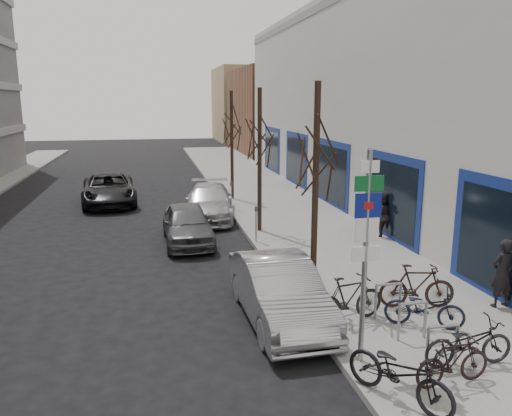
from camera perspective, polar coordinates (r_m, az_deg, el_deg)
name	(u,v)px	position (r m, az deg, el deg)	size (l,w,h in m)	color
ground	(237,381)	(9.68, -2.17, -19.19)	(120.00, 120.00, 0.00)	black
sidewalk_east	(307,229)	(19.71, 5.82, -2.45)	(5.00, 70.00, 0.15)	slate
commercial_building	(497,101)	(30.34, 25.85, 10.94)	(20.00, 32.00, 10.00)	#B7B7B2
brick_building_far	(298,111)	(50.26, 4.80, 10.98)	(12.00, 14.00, 8.00)	brown
tan_building_far	(268,105)	(64.88, 1.37, 11.73)	(13.00, 12.00, 9.00)	#937A5B
highway_sign_pole	(366,245)	(9.33, 12.44, -4.16)	(0.55, 0.10, 4.20)	gray
bike_rack	(412,316)	(11.06, 17.45, -11.72)	(0.66, 2.26, 0.83)	gray
tree_near	(317,140)	(12.34, 6.94, 7.76)	(1.80, 1.80, 5.50)	black
tree_mid	(260,126)	(18.60, 0.42, 9.32)	(1.80, 1.80, 5.50)	black
tree_far	(232,120)	(24.98, -2.81, 10.04)	(1.80, 1.80, 5.50)	black
meter_front	(302,272)	(12.40, 5.32, -7.28)	(0.10, 0.08, 1.27)	gray
meter_mid	(256,220)	(17.51, 0.02, -1.42)	(0.10, 0.08, 1.27)	gray
meter_back	(231,193)	(22.80, -2.84, 1.77)	(0.10, 0.08, 1.27)	gray
bike_near_left	(400,368)	(8.90, 16.13, -17.13)	(0.60, 1.97, 1.20)	black
bike_near_right	(453,361)	(9.70, 21.61, -15.91)	(0.45, 1.51, 0.92)	black
bike_mid_curb	(425,304)	(11.71, 18.72, -10.39)	(0.52, 1.71, 1.04)	black
bike_mid_inner	(349,298)	(11.52, 10.54, -10.12)	(0.54, 1.82, 1.11)	black
bike_far_curb	(469,339)	(10.40, 23.16, -13.59)	(0.53, 1.76, 1.07)	black
bike_far_inner	(417,286)	(12.66, 17.91, -8.44)	(0.54, 1.83, 1.11)	black
parked_car_front	(279,291)	(11.69, 2.66, -9.42)	(1.55, 4.46, 1.47)	#A7A6AC
parked_car_mid	(187,224)	(18.05, -7.86, -1.81)	(1.67, 4.14, 1.41)	#535358
parked_car_back	(209,202)	(21.71, -5.37, 0.67)	(2.01, 4.96, 1.44)	#B5B4B9
lane_car	(109,189)	(25.71, -16.47, 2.09)	(2.48, 5.37, 1.49)	black
pedestrian_near	(502,273)	(13.39, 26.32, -6.68)	(0.62, 0.41, 1.69)	black
pedestrian_far	(382,215)	(18.78, 14.20, -0.73)	(0.60, 0.40, 1.62)	black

